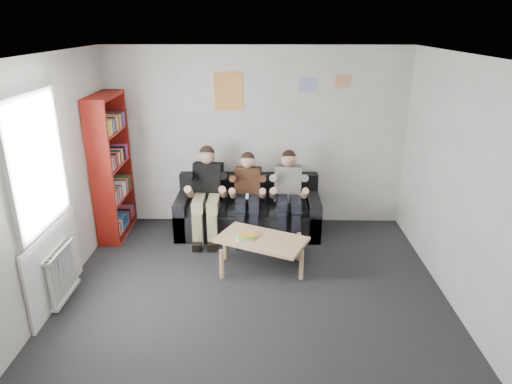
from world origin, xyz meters
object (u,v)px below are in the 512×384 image
at_px(person_right, 288,196).
at_px(person_middle, 248,197).
at_px(person_left, 207,195).
at_px(bookshelf, 112,167).
at_px(sofa, 248,213).
at_px(coffee_table, 262,242).

bearing_deg(person_right, person_middle, -174.06).
bearing_deg(person_left, bookshelf, -176.87).
relative_size(bookshelf, person_right, 1.62).
bearing_deg(bookshelf, person_middle, -3.39).
distance_m(sofa, coffee_table, 1.17).
relative_size(bookshelf, person_middle, 1.66).
relative_size(bookshelf, coffee_table, 1.90).
distance_m(sofa, bookshelf, 2.10).
bearing_deg(coffee_table, person_middle, 102.41).
height_order(coffee_table, person_right, person_right).
distance_m(bookshelf, person_right, 2.58).
relative_size(coffee_table, person_left, 0.82).
height_order(person_left, person_middle, person_left).
bearing_deg(person_middle, person_left, -173.59).
height_order(coffee_table, person_middle, person_middle).
height_order(person_middle, person_right, person_right).
relative_size(sofa, bookshelf, 1.02).
xyz_separation_m(sofa, person_middle, (0.00, -0.19, 0.33)).
distance_m(sofa, person_left, 0.72).
xyz_separation_m(bookshelf, person_right, (2.54, -0.08, -0.40)).
height_order(sofa, person_right, person_right).
distance_m(bookshelf, person_middle, 2.00).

